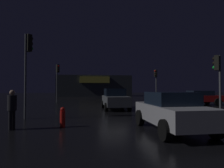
# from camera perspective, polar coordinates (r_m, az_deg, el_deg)

# --- Properties ---
(ground_plane) EXTENTS (120.00, 120.00, 0.00)m
(ground_plane) POSITION_cam_1_polar(r_m,az_deg,el_deg) (17.16, 0.56, -6.82)
(ground_plane) COLOR black
(store_building) EXTENTS (15.44, 6.80, 4.39)m
(store_building) POSITION_cam_1_polar(r_m,az_deg,el_deg) (42.27, -5.33, -0.60)
(store_building) COLOR #33383D
(store_building) RESTS_ON ground
(traffic_signal_main) EXTENTS (0.42, 0.42, 3.68)m
(traffic_signal_main) POSITION_cam_1_polar(r_m,az_deg,el_deg) (13.56, 28.79, 3.48)
(traffic_signal_main) COLOR #595B60
(traffic_signal_main) RESTS_ON ground
(traffic_signal_opposite) EXTENTS (0.42, 0.42, 4.59)m
(traffic_signal_opposite) POSITION_cam_1_polar(r_m,az_deg,el_deg) (11.58, -23.66, 7.90)
(traffic_signal_opposite) COLOR #595B60
(traffic_signal_opposite) RESTS_ON ground
(traffic_signal_cross_left) EXTENTS (0.42, 0.42, 4.00)m
(traffic_signal_cross_left) POSITION_cam_1_polar(r_m,az_deg,el_deg) (24.66, 12.83, 1.69)
(traffic_signal_cross_left) COLOR #595B60
(traffic_signal_cross_left) RESTS_ON ground
(traffic_signal_cross_right) EXTENTS (0.42, 0.43, 4.48)m
(traffic_signal_cross_right) POSITION_cam_1_polar(r_m,az_deg,el_deg) (23.68, -15.81, 2.96)
(traffic_signal_cross_right) COLOR #595B60
(traffic_signal_cross_right) RESTS_ON ground
(car_near) EXTENTS (1.95, 3.97, 1.63)m
(car_near) POSITION_cam_1_polar(r_m,az_deg,el_deg) (15.30, 0.88, -4.43)
(car_near) COLOR slate
(car_near) RESTS_ON ground
(car_far) EXTENTS (4.28, 2.31, 1.43)m
(car_far) POSITION_cam_1_polar(r_m,az_deg,el_deg) (21.01, 24.38, -3.60)
(car_far) COLOR #A51414
(car_far) RESTS_ON ground
(car_crossing) EXTENTS (2.01, 4.01, 1.49)m
(car_crossing) POSITION_cam_1_polar(r_m,az_deg,el_deg) (7.82, 17.22, -7.56)
(car_crossing) COLOR #B7B7BF
(car_crossing) RESTS_ON ground
(pedestrian) EXTENTS (0.44, 0.44, 1.57)m
(pedestrian) POSITION_cam_1_polar(r_m,az_deg,el_deg) (8.62, -27.49, -6.00)
(pedestrian) COLOR black
(pedestrian) RESTS_ON ground
(fire_hydrant) EXTENTS (0.22, 0.22, 0.85)m
(fire_hydrant) POSITION_cam_1_polar(r_m,az_deg,el_deg) (8.47, -14.42, -9.53)
(fire_hydrant) COLOR red
(fire_hydrant) RESTS_ON ground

